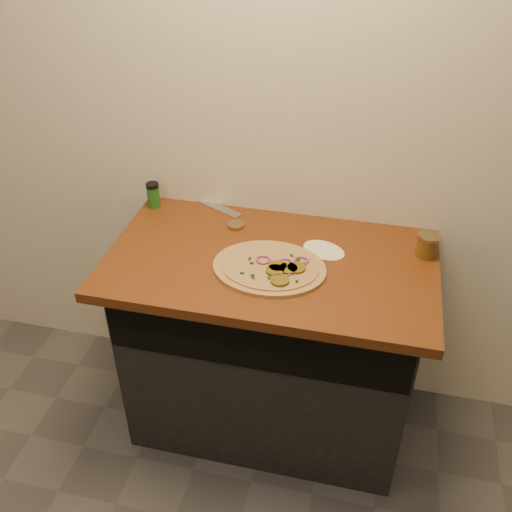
% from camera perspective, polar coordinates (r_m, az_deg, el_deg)
% --- Properties ---
extents(cabinet, '(1.10, 0.60, 0.86)m').
position_cam_1_polar(cabinet, '(2.40, 1.46, -8.96)').
color(cabinet, black).
rests_on(cabinet, ground).
extents(countertop, '(1.20, 0.70, 0.04)m').
position_cam_1_polar(countertop, '(2.09, 1.48, -0.65)').
color(countertop, brown).
rests_on(countertop, cabinet).
extents(pizza, '(0.40, 0.40, 0.03)m').
position_cam_1_polar(pizza, '(2.01, 1.48, -1.14)').
color(pizza, tan).
rests_on(pizza, countertop).
extents(chefs_knife, '(0.30, 0.17, 0.02)m').
position_cam_1_polar(chefs_knife, '(2.43, -5.13, 5.50)').
color(chefs_knife, '#B7BAC1').
rests_on(chefs_knife, countertop).
extents(mason_jar_lid, '(0.07, 0.07, 0.01)m').
position_cam_1_polar(mason_jar_lid, '(2.25, -2.04, 3.10)').
color(mason_jar_lid, '#9A8459').
rests_on(mason_jar_lid, countertop).
extents(salsa_jar, '(0.08, 0.08, 0.09)m').
position_cam_1_polar(salsa_jar, '(2.16, 16.78, 1.06)').
color(salsa_jar, maroon).
rests_on(salsa_jar, countertop).
extents(spice_shaker, '(0.05, 0.05, 0.11)m').
position_cam_1_polar(spice_shaker, '(2.40, -10.23, 6.04)').
color(spice_shaker, '#1D5D1F').
rests_on(spice_shaker, countertop).
extents(flour_spill, '(0.22, 0.22, 0.00)m').
position_cam_1_polar(flour_spill, '(2.13, 6.79, 0.60)').
color(flour_spill, silver).
rests_on(flour_spill, countertop).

